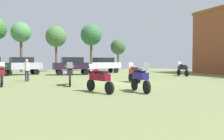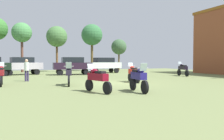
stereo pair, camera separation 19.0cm
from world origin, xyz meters
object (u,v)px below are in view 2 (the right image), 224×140
at_px(motorcycle_6, 139,78).
at_px(motorcycle_4, 97,78).
at_px(tree_6, 57,37).
at_px(motorcycle_7, 133,73).
at_px(car_3, 22,65).
at_px(tree_1, 92,35).
at_px(person_1, 27,68).
at_px(motorcycle_3, 183,69).
at_px(car_5, 73,65).
at_px(motorcycle_8, 69,74).
at_px(motorcycle_2, 1,74).
at_px(tree_5, 119,47).
at_px(car_1, 104,64).
at_px(tree_3, 22,33).

bearing_deg(motorcycle_6, motorcycle_4, -13.76).
distance_m(motorcycle_6, tree_6, 24.81).
distance_m(motorcycle_4, tree_6, 24.24).
relative_size(motorcycle_7, car_3, 0.47).
bearing_deg(motorcycle_4, motorcycle_7, 29.03).
distance_m(car_3, tree_6, 9.11).
bearing_deg(motorcycle_7, tree_1, 87.50).
bearing_deg(person_1, motorcycle_3, 167.66).
bearing_deg(car_5, motorcycle_8, 170.05).
distance_m(motorcycle_2, motorcycle_7, 9.06).
relative_size(motorcycle_2, car_3, 0.50).
xyz_separation_m(tree_5, tree_6, (-10.41, -1.00, 1.22)).
relative_size(car_1, tree_5, 0.86).
bearing_deg(car_1, tree_1, -10.34).
bearing_deg(motorcycle_4, motorcycle_2, 115.09).
distance_m(motorcycle_7, tree_3, 21.19).
bearing_deg(person_1, motorcycle_2, 44.50).
relative_size(motorcycle_3, tree_3, 0.34).
distance_m(tree_5, tree_6, 10.53).
distance_m(car_1, car_3, 9.93).
xyz_separation_m(motorcycle_3, tree_5, (-0.40, 16.03, 3.16)).
relative_size(motorcycle_2, car_1, 0.51).
bearing_deg(motorcycle_2, car_5, 53.50).
xyz_separation_m(car_1, car_5, (-4.57, -2.15, 0.00)).
relative_size(motorcycle_2, motorcycle_8, 1.07).
xyz_separation_m(motorcycle_3, motorcycle_8, (-12.96, -4.89, -0.01)).
xyz_separation_m(car_1, person_1, (-9.68, -9.24, -0.16)).
height_order(car_5, person_1, car_5).
height_order(motorcycle_8, tree_6, tree_6).
bearing_deg(motorcycle_7, motorcycle_2, 178.79).
height_order(car_1, tree_6, tree_6).
bearing_deg(motorcycle_6, car_5, -86.28).
relative_size(motorcycle_6, motorcycle_8, 0.99).
xyz_separation_m(car_1, tree_6, (-5.05, 6.48, 3.95)).
bearing_deg(motorcycle_2, motorcycle_8, -21.91).
bearing_deg(tree_5, motorcycle_8, -121.00).
bearing_deg(motorcycle_8, tree_3, -70.89).
height_order(person_1, tree_1, tree_1).
bearing_deg(tree_5, motorcycle_2, -130.56).
xyz_separation_m(motorcycle_8, tree_1, (7.55, 19.92, 4.85)).
relative_size(motorcycle_4, tree_5, 0.41).
distance_m(motorcycle_8, car_3, 13.59).
relative_size(motorcycle_7, motorcycle_8, 1.01).
height_order(motorcycle_4, tree_1, tree_1).
xyz_separation_m(motorcycle_4, motorcycle_7, (4.24, 4.33, 0.00)).
xyz_separation_m(motorcycle_4, person_1, (-3.15, 8.07, 0.30)).
bearing_deg(motorcycle_2, motorcycle_7, -8.50).
height_order(car_1, car_3, same).
bearing_deg(motorcycle_2, motorcycle_4, -50.38).
bearing_deg(motorcycle_7, motorcycle_8, -169.47).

